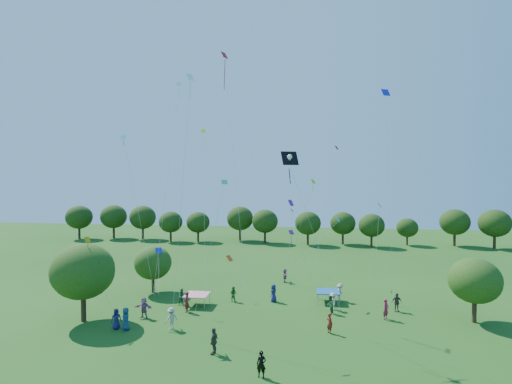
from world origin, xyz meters
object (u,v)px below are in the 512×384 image
at_px(near_tree_east, 475,281).
at_px(tent_blue, 328,291).
at_px(pirate_kite, 291,160).
at_px(tent_red_stripe, 197,295).
at_px(red_high_kite, 228,94).
at_px(near_tree_north, 153,263).
at_px(near_tree_west, 83,271).
at_px(man_in_black, 261,364).

bearing_deg(near_tree_east, tent_blue, 161.47).
bearing_deg(pirate_kite, tent_red_stripe, 149.66).
distance_m(tent_blue, red_high_kite, 21.92).
bearing_deg(pirate_kite, near_tree_north, 148.99).
xyz_separation_m(pirate_kite, red_high_kite, (-6.62, 8.00, 7.02)).
height_order(near_tree_north, tent_red_stripe, near_tree_north).
height_order(near_tree_west, tent_red_stripe, near_tree_west).
bearing_deg(man_in_black, red_high_kite, 112.23).
bearing_deg(red_high_kite, near_tree_east, -10.15).
bearing_deg(red_high_kite, tent_blue, 0.46).
relative_size(near_tree_west, tent_blue, 3.01).
xyz_separation_m(tent_blue, pirate_kite, (-3.34, -8.08, 12.50)).
relative_size(near_tree_west, near_tree_east, 1.22).
xyz_separation_m(near_tree_west, near_tree_east, (32.80, 4.02, -0.71)).
bearing_deg(pirate_kite, near_tree_east, 14.91).
xyz_separation_m(tent_red_stripe, red_high_kite, (2.49, 2.66, 19.52)).
height_order(near_tree_east, tent_blue, near_tree_east).
bearing_deg(red_high_kite, man_in_black, -71.37).
distance_m(near_tree_west, near_tree_east, 33.05).
height_order(pirate_kite, red_high_kite, red_high_kite).
bearing_deg(man_in_black, near_tree_east, 38.29).
bearing_deg(tent_red_stripe, near_tree_east, -2.96).
height_order(tent_blue, man_in_black, man_in_black).
xyz_separation_m(near_tree_north, tent_red_stripe, (5.83, -3.65, -2.12)).
bearing_deg(near_tree_north, near_tree_west, -106.01).
relative_size(near_tree_north, near_tree_east, 0.90).
relative_size(near_tree_north, pirate_kite, 0.38).
relative_size(tent_red_stripe, tent_blue, 1.00).
height_order(near_tree_east, man_in_black, near_tree_east).
relative_size(tent_blue, pirate_kite, 0.17).
distance_m(man_in_black, red_high_kite, 25.62).
bearing_deg(tent_blue, red_high_kite, -179.54).
distance_m(tent_red_stripe, tent_blue, 12.76).
height_order(near_tree_west, man_in_black, near_tree_west).
bearing_deg(tent_blue, near_tree_east, -18.53).
distance_m(near_tree_west, tent_blue, 22.58).
xyz_separation_m(man_in_black, pirate_kite, (1.41, 7.48, 12.73)).
height_order(tent_blue, red_high_kite, red_high_kite).
xyz_separation_m(tent_red_stripe, tent_blue, (12.46, 2.74, 0.00)).
bearing_deg(near_tree_east, tent_red_stripe, 177.04).
distance_m(near_tree_east, man_in_black, 20.49).
xyz_separation_m(near_tree_west, red_high_kite, (10.89, 7.95, 16.29)).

